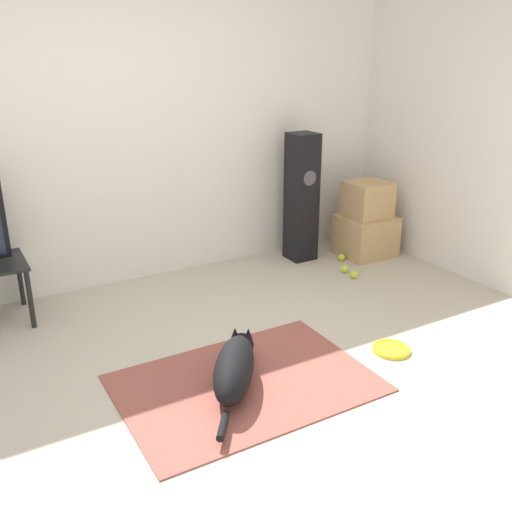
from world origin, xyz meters
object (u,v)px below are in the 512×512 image
object	(u,v)px
cardboard_box_upper	(368,199)
floor_speaker	(302,198)
cardboard_box_lower	(365,236)
tennis_ball_near_speaker	(345,269)
dog	(235,367)
tennis_ball_loose_on_carpet	(354,275)
frisbee	(391,349)
tennis_ball_by_boxes	(342,257)

from	to	relation	value
cardboard_box_upper	floor_speaker	distance (m)	0.62
cardboard_box_lower	cardboard_box_upper	xyz separation A→B (m)	(0.00, 0.01, 0.35)
cardboard_box_lower	tennis_ball_near_speaker	size ratio (longest dim) A/B	7.21
tennis_ball_near_speaker	dog	bearing A→B (deg)	-146.78
cardboard_box_upper	tennis_ball_near_speaker	xyz separation A→B (m)	(-0.45, -0.28, -0.50)
cardboard_box_upper	floor_speaker	bearing A→B (deg)	159.36
tennis_ball_loose_on_carpet	cardboard_box_lower	bearing A→B (deg)	41.95
dog	frisbee	bearing A→B (deg)	-7.57
frisbee	tennis_ball_near_speaker	world-z (taller)	tennis_ball_near_speaker
tennis_ball_near_speaker	tennis_ball_by_boxes	bearing A→B (deg)	57.08
cardboard_box_upper	tennis_ball_by_boxes	distance (m)	0.58
dog	cardboard_box_upper	size ratio (longest dim) A/B	2.17
frisbee	tennis_ball_loose_on_carpet	world-z (taller)	tennis_ball_loose_on_carpet
dog	cardboard_box_upper	distance (m)	2.54
floor_speaker	tennis_ball_loose_on_carpet	distance (m)	0.85
dog	tennis_ball_loose_on_carpet	xyz separation A→B (m)	(1.65, 0.94, -0.10)
dog	cardboard_box_upper	bearing A→B (deg)	32.92
dog	tennis_ball_loose_on_carpet	distance (m)	1.90
dog	cardboard_box_upper	world-z (taller)	cardboard_box_upper
dog	tennis_ball_near_speaker	size ratio (longest dim) A/B	12.30
floor_speaker	tennis_ball_loose_on_carpet	world-z (taller)	floor_speaker
tennis_ball_by_boxes	dog	bearing A→B (deg)	-143.82
dog	tennis_ball_by_boxes	bearing A→B (deg)	36.18
tennis_ball_by_boxes	tennis_ball_near_speaker	size ratio (longest dim) A/B	1.00
tennis_ball_by_boxes	frisbee	bearing A→B (deg)	-116.78
tennis_ball_near_speaker	cardboard_box_lower	bearing A→B (deg)	31.23
cardboard_box_lower	cardboard_box_upper	bearing A→B (deg)	82.20
tennis_ball_by_boxes	tennis_ball_loose_on_carpet	distance (m)	0.42
dog	tennis_ball_loose_on_carpet	bearing A→B (deg)	29.81
frisbee	tennis_ball_by_boxes	bearing A→B (deg)	63.22
floor_speaker	tennis_ball_near_speaker	distance (m)	0.75
cardboard_box_lower	floor_speaker	distance (m)	0.74
cardboard_box_upper	tennis_ball_loose_on_carpet	size ratio (longest dim) A/B	5.67
frisbee	tennis_ball_near_speaker	xyz separation A→B (m)	(0.59, 1.23, 0.02)
dog	floor_speaker	size ratio (longest dim) A/B	0.71
frisbee	cardboard_box_lower	world-z (taller)	cardboard_box_lower
tennis_ball_by_boxes	tennis_ball_loose_on_carpet	bearing A→B (deg)	-113.55
frisbee	tennis_ball_by_boxes	world-z (taller)	tennis_ball_by_boxes
frisbee	cardboard_box_upper	bearing A→B (deg)	55.47
dog	frisbee	world-z (taller)	dog
tennis_ball_loose_on_carpet	floor_speaker	bearing A→B (deg)	100.55
floor_speaker	tennis_ball_by_boxes	bearing A→B (deg)	-42.14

